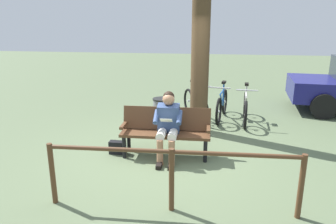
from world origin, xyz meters
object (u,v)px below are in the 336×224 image
tree_trunk (200,58)px  bicycle_orange (222,105)px  bicycle_red (245,108)px  bicycle_green (195,104)px  person_reading (168,123)px  litter_bin (162,115)px  handbag (118,147)px  bench (166,128)px

tree_trunk → bicycle_orange: size_ratio=1.96×
bicycle_red → bicycle_green: bearing=-93.6°
person_reading → bicycle_green: (-0.29, -2.54, -0.31)m
litter_bin → bicycle_green: size_ratio=0.49×
tree_trunk → handbag: bearing=47.3°
handbag → tree_trunk: 2.55m
litter_bin → bicycle_green: bicycle_green is taller
person_reading → litter_bin: person_reading is taller
handbag → bicycle_red: (-2.47, -2.34, 0.24)m
bicycle_red → bicycle_orange: (0.56, -0.18, 0.00)m
litter_bin → bicycle_orange: bicycle_orange is taller
handbag → bicycle_green: bearing=-116.5°
tree_trunk → bicycle_green: 1.62m
tree_trunk → litter_bin: 1.49m
litter_bin → bicycle_red: (-1.87, -0.99, -0.02)m
handbag → tree_trunk: size_ratio=0.09×
person_reading → bicycle_red: (-1.51, -2.39, -0.31)m
person_reading → tree_trunk: size_ratio=0.37×
litter_bin → bicycle_green: (-0.64, -1.14, -0.02)m
tree_trunk → bicycle_red: bearing=-142.3°
person_reading → bicycle_orange: size_ratio=0.72×
bench → bicycle_red: 2.73m
bicycle_green → person_reading: bearing=-31.4°
bench → litter_bin: (0.29, -1.24, -0.13)m
bench → bicycle_green: bearing=-100.5°
person_reading → tree_trunk: (-0.44, -1.56, 0.97)m
handbag → tree_trunk: bearing=-132.7°
bench → person_reading: bearing=109.1°
bench → handbag: bearing=5.2°
bench → person_reading: person_reading is taller
bench → tree_trunk: tree_trunk is taller
person_reading → tree_trunk: 1.89m
bicycle_orange → tree_trunk: bearing=-18.5°
litter_bin → bicycle_green: bearing=-119.3°
handbag → tree_trunk: tree_trunk is taller
bicycle_red → bicycle_orange: bearing=-103.8°
bicycle_green → bicycle_orange: bearing=66.9°
litter_bin → bicycle_red: bicycle_red is taller
bench → bicycle_orange: bicycle_orange is taller
bicycle_red → bicycle_orange: 0.59m
bicycle_orange → bench: bearing=-14.4°
handbag → bicycle_orange: bearing=-127.2°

